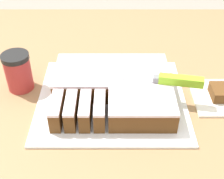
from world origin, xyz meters
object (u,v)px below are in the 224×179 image
(cake_board, at_px, (112,99))
(coffee_cup, at_px, (18,71))
(brownie, at_px, (223,92))
(cake, at_px, (114,88))
(knife, at_px, (168,80))

(cake_board, distance_m, coffee_cup, 0.27)
(cake_board, height_order, coffee_cup, coffee_cup)
(coffee_cup, xyz_separation_m, brownie, (0.55, -0.05, -0.03))
(cake_board, xyz_separation_m, brownie, (0.30, 0.01, 0.02))
(cake, relative_size, coffee_cup, 2.85)
(knife, bearing_deg, brownie, -163.68)
(cake_board, bearing_deg, cake, 41.04)
(coffee_cup, bearing_deg, knife, -8.99)
(cake_board, xyz_separation_m, cake, (0.01, 0.00, 0.03))
(cake, bearing_deg, knife, -5.49)
(cake, bearing_deg, cake_board, -138.96)
(cake, xyz_separation_m, coffee_cup, (-0.26, 0.05, 0.02))
(cake, distance_m, brownie, 0.29)
(cake, bearing_deg, brownie, 0.43)
(cake_board, height_order, knife, knife)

